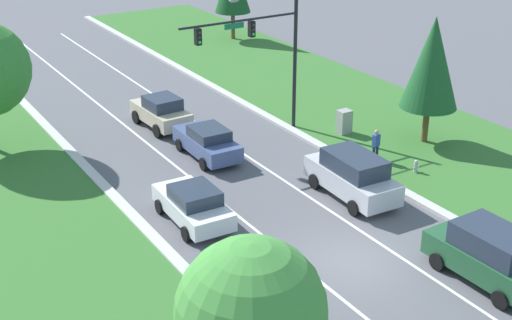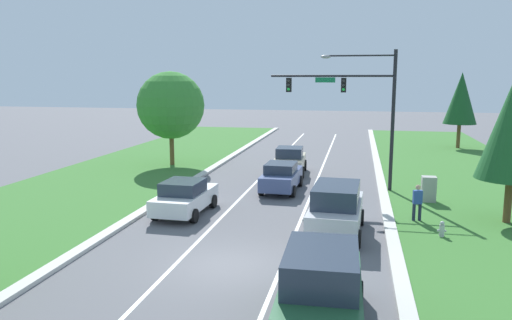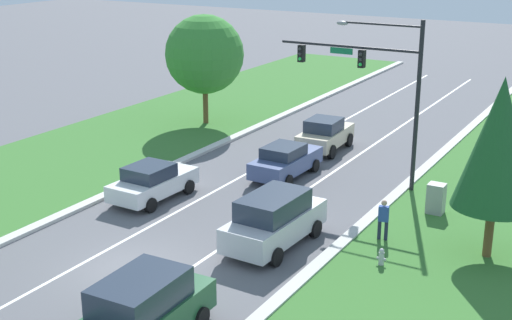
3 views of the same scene
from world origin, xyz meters
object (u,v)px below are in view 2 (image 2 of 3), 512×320
(utility_cabinet, at_px, (429,190))
(oak_near_left_tree, at_px, (171,105))
(silver_suv, at_px, (336,209))
(white_sedan, at_px, (185,197))
(pedestrian, at_px, (417,202))
(forest_suv, at_px, (321,287))
(slate_blue_sedan, at_px, (281,177))
(fire_hydrant, at_px, (442,230))
(conifer_near_right_tree, at_px, (461,98))
(champagne_sedan, at_px, (290,160))
(traffic_signal_mast, at_px, (358,98))

(utility_cabinet, bearing_deg, oak_near_left_tree, 155.55)
(utility_cabinet, distance_m, oak_near_left_tree, 18.70)
(utility_cabinet, xyz_separation_m, oak_near_left_tree, (-16.69, 7.59, 3.67))
(silver_suv, bearing_deg, utility_cabinet, 56.85)
(white_sedan, relative_size, pedestrian, 2.59)
(forest_suv, xyz_separation_m, slate_blue_sedan, (-3.33, 15.09, -0.23))
(pedestrian, bearing_deg, white_sedan, -6.28)
(slate_blue_sedan, relative_size, fire_hydrant, 6.40)
(slate_blue_sedan, relative_size, oak_near_left_tree, 0.66)
(silver_suv, bearing_deg, forest_suv, -87.77)
(forest_suv, height_order, silver_suv, forest_suv)
(fire_hydrant, relative_size, conifer_near_right_tree, 0.10)
(champagne_sedan, xyz_separation_m, fire_hydrant, (7.72, -11.95, -0.57))
(white_sedan, height_order, utility_cabinet, white_sedan)
(pedestrian, xyz_separation_m, conifer_near_right_tree, (6.15, 24.58, 3.53))
(pedestrian, relative_size, fire_hydrant, 2.41)
(forest_suv, distance_m, conifer_near_right_tree, 36.25)
(forest_suv, xyz_separation_m, fire_hydrant, (4.19, 8.11, -0.71))
(silver_suv, bearing_deg, traffic_signal_mast, 87.75)
(conifer_near_right_tree, bearing_deg, slate_blue_sedan, -123.27)
(champagne_sedan, relative_size, pedestrian, 2.51)
(conifer_near_right_tree, xyz_separation_m, oak_near_left_tree, (-21.88, -13.29, -0.12))
(traffic_signal_mast, distance_m, conifer_near_right_tree, 20.67)
(utility_cabinet, height_order, oak_near_left_tree, oak_near_left_tree)
(champagne_sedan, distance_m, utility_cabinet, 10.05)
(slate_blue_sedan, distance_m, silver_suv, 8.03)
(utility_cabinet, bearing_deg, silver_suv, -125.59)
(pedestrian, distance_m, fire_hydrant, 2.30)
(conifer_near_right_tree, bearing_deg, fire_hydrant, -101.47)
(champagne_sedan, bearing_deg, traffic_signal_mast, -45.18)
(forest_suv, height_order, pedestrian, forest_suv)
(traffic_signal_mast, distance_m, pedestrian, 7.79)
(traffic_signal_mast, height_order, fire_hydrant, traffic_signal_mast)
(traffic_signal_mast, relative_size, silver_suv, 1.59)
(white_sedan, height_order, pedestrian, pedestrian)
(pedestrian, xyz_separation_m, oak_near_left_tree, (-15.74, 11.30, 3.41))
(forest_suv, bearing_deg, fire_hydrant, 61.38)
(traffic_signal_mast, distance_m, silver_suv, 9.34)
(traffic_signal_mast, height_order, conifer_near_right_tree, traffic_signal_mast)
(forest_suv, relative_size, silver_suv, 0.96)
(forest_suv, height_order, white_sedan, forest_suv)
(conifer_near_right_tree, bearing_deg, forest_suv, -105.43)
(silver_suv, relative_size, conifer_near_right_tree, 0.73)
(white_sedan, relative_size, silver_suv, 0.89)
(white_sedan, distance_m, fire_hydrant, 11.30)
(forest_suv, distance_m, utility_cabinet, 14.60)
(slate_blue_sedan, distance_m, utility_cabinet, 7.83)
(forest_suv, height_order, fire_hydrant, forest_suv)
(forest_suv, bearing_deg, white_sedan, 125.33)
(white_sedan, bearing_deg, oak_near_left_tree, 115.41)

